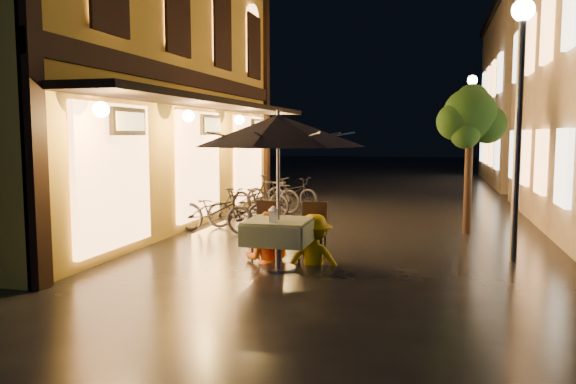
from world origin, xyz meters
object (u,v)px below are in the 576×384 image
(person_yellow, at_px, (314,216))
(bicycle_0, at_px, (215,211))
(streetlamp_near, at_px, (520,83))
(table_lantern, at_px, (273,213))
(person_orange, at_px, (267,213))
(cafe_table, at_px, (278,232))
(patio_umbrella, at_px, (278,131))

(person_yellow, xyz_separation_m, bicycle_0, (-2.63, 2.25, -0.31))
(streetlamp_near, distance_m, table_lantern, 4.49)
(streetlamp_near, distance_m, person_orange, 4.58)
(person_orange, distance_m, person_yellow, 0.79)
(streetlamp_near, relative_size, cafe_table, 4.27)
(streetlamp_near, xyz_separation_m, person_yellow, (-3.15, -0.96, -2.13))
(patio_umbrella, distance_m, table_lantern, 1.26)
(cafe_table, bearing_deg, person_orange, 122.76)
(patio_umbrella, xyz_separation_m, table_lantern, (0.00, -0.27, -1.23))
(patio_umbrella, height_order, bicycle_0, patio_umbrella)
(table_lantern, distance_m, person_yellow, 0.94)
(streetlamp_near, relative_size, table_lantern, 16.92)
(cafe_table, bearing_deg, person_yellow, 49.28)
(person_orange, bearing_deg, cafe_table, 118.60)
(cafe_table, relative_size, patio_umbrella, 0.37)
(table_lantern, bearing_deg, patio_umbrella, 90.00)
(streetlamp_near, bearing_deg, person_yellow, -163.04)
(streetlamp_near, height_order, cafe_table, streetlamp_near)
(streetlamp_near, height_order, person_yellow, streetlamp_near)
(cafe_table, distance_m, table_lantern, 0.43)
(streetlamp_near, relative_size, patio_umbrella, 1.58)
(streetlamp_near, height_order, person_orange, streetlamp_near)
(cafe_table, distance_m, person_yellow, 0.73)
(patio_umbrella, height_order, person_yellow, patio_umbrella)
(cafe_table, height_order, table_lantern, table_lantern)
(table_lantern, bearing_deg, cafe_table, 90.00)
(streetlamp_near, distance_m, person_yellow, 3.93)
(table_lantern, relative_size, bicycle_0, 0.14)
(person_orange, height_order, person_yellow, person_orange)
(patio_umbrella, bearing_deg, person_yellow, 49.28)
(person_orange, bearing_deg, table_lantern, 108.61)
(person_yellow, bearing_deg, streetlamp_near, -162.21)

